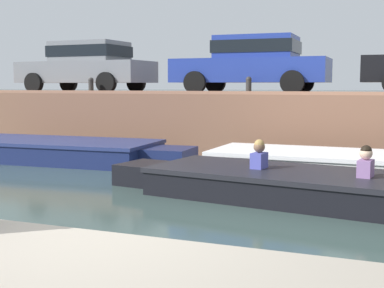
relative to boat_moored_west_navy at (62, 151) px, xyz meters
name	(u,v)px	position (x,y,z in m)	size (l,w,h in m)	color
ground_plane	(247,201)	(5.45, -2.79, -0.25)	(400.00, 400.00, 0.00)	#384C47
far_quay_wall	(318,121)	(5.45, 4.90, 0.55)	(60.00, 6.00, 1.61)	brown
far_wall_coping	(302,93)	(5.45, 2.02, 1.40)	(60.00, 0.24, 0.08)	#9F6C52
boat_moored_west_navy	(62,151)	(0.00, 0.00, 0.00)	(6.25, 2.31, 0.51)	navy
boat_moored_central_white	(345,165)	(6.70, 0.03, 0.00)	(5.87, 2.06, 0.50)	white
motorboat_passing	(288,185)	(6.02, -2.35, -0.02)	(6.12, 2.57, 0.95)	black
car_leftmost_grey	(87,65)	(-1.35, 3.36, 2.21)	(4.22, 2.03, 1.54)	slate
car_left_inner_blue	(253,62)	(3.89, 3.37, 2.21)	(4.20, 2.01, 1.54)	#233893
mooring_bollard_west	(91,85)	(-0.48, 2.15, 1.60)	(0.15, 0.15, 0.45)	#2D2B28
mooring_bollard_mid	(249,85)	(4.11, 2.15, 1.60)	(0.15, 0.15, 0.45)	#2D2B28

